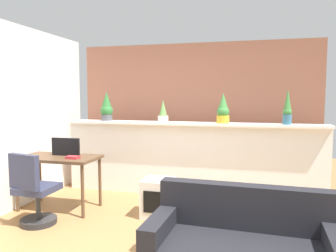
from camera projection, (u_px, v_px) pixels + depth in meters
divider_wall at (189, 160)px, 5.21m from camera, size 4.12×0.16×1.14m
plant_shelf at (189, 124)px, 5.12m from camera, size 4.12×0.31×0.04m
brick_wall_behind at (196, 116)px, 5.73m from camera, size 4.12×0.10×2.50m
potted_plant_0 at (107, 108)px, 5.46m from camera, size 0.21×0.21×0.48m
potted_plant_1 at (163, 112)px, 5.19m from camera, size 0.17×0.17×0.35m
potted_plant_2 at (223, 110)px, 4.93m from camera, size 0.19×0.19×0.46m
potted_plant_3 at (287, 109)px, 4.70m from camera, size 0.13×0.13×0.51m
desk at (59, 162)px, 4.59m from camera, size 1.10×0.60×0.75m
tv_monitor at (66, 147)px, 4.63m from camera, size 0.43×0.04×0.25m
office_chair at (34, 195)px, 4.01m from camera, size 0.48×0.49×0.91m
side_cube_shelf at (158, 198)px, 4.33m from camera, size 0.40×0.41×0.50m
book_on_desk at (73, 157)px, 4.41m from camera, size 0.17×0.12×0.04m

